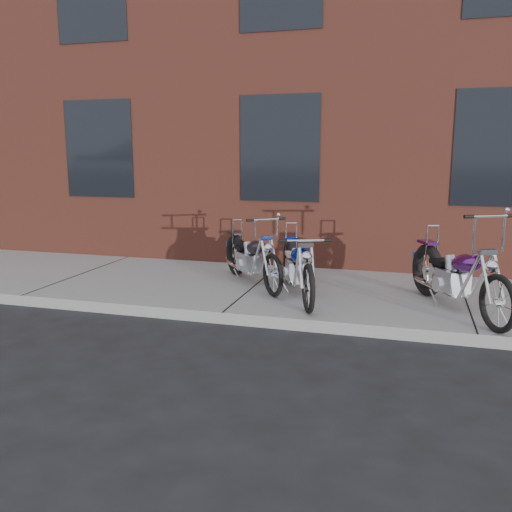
% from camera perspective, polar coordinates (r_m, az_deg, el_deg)
% --- Properties ---
extents(ground, '(120.00, 120.00, 0.00)m').
position_cam_1_polar(ground, '(6.90, -3.55, -7.17)').
color(ground, '#27272B').
rests_on(ground, ground).
extents(sidewalk, '(22.00, 3.00, 0.15)m').
position_cam_1_polar(sidewalk, '(8.25, -0.07, -3.60)').
color(sidewalk, gray).
rests_on(sidewalk, ground).
extents(building_brick, '(22.00, 10.00, 8.00)m').
position_cam_1_polar(building_brick, '(14.47, 7.47, 18.15)').
color(building_brick, brown).
rests_on(building_brick, ground).
extents(chopper_purple, '(1.12, 2.12, 1.30)m').
position_cam_1_polar(chopper_purple, '(7.28, 20.33, -2.25)').
color(chopper_purple, black).
rests_on(chopper_purple, sidewalk).
extents(chopper_blue, '(0.90, 2.08, 0.95)m').
position_cam_1_polar(chopper_blue, '(7.55, 4.43, -1.32)').
color(chopper_blue, black).
rests_on(chopper_blue, sidewalk).
extents(chopper_third, '(1.40, 1.72, 1.07)m').
position_cam_1_polar(chopper_third, '(8.23, -0.47, -0.37)').
color(chopper_third, black).
rests_on(chopper_third, sidewalk).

